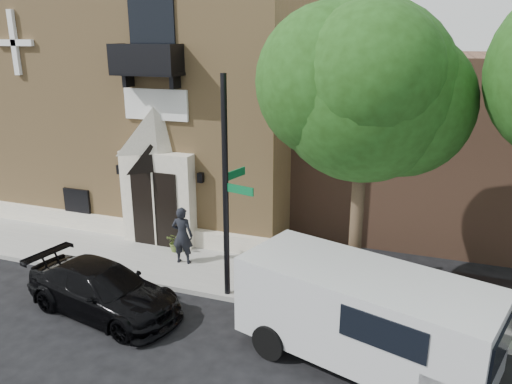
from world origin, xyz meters
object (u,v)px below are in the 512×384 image
fire_hydrant (269,285)px  dumpster (487,305)px  street_sign (227,190)px  black_sedan (103,290)px  cargo_van (372,317)px  pedestrian_near (182,235)px

fire_hydrant → dumpster: 5.46m
street_sign → fire_hydrant: 2.85m
fire_hydrant → street_sign: bearing=-177.8°
black_sedan → cargo_van: cargo_van is taller
dumpster → cargo_van: bearing=-132.4°
street_sign → fire_hydrant: bearing=15.9°
street_sign → dumpster: (6.62, 0.66, -2.47)m
street_sign → fire_hydrant: street_sign is taller
cargo_van → street_sign: street_sign is taller
fire_hydrant → black_sedan: bearing=-155.1°
street_sign → pedestrian_near: street_sign is taller
cargo_van → pedestrian_near: size_ratio=3.17×
black_sedan → cargo_van: bearing=-78.9°
cargo_van → street_sign: (-4.12, 1.78, 1.93)m
cargo_van → dumpster: (2.50, 2.43, -0.54)m
street_sign → dumpster: street_sign is taller
street_sign → fire_hydrant: (1.19, 0.05, -2.59)m
cargo_van → black_sedan: bearing=-162.6°
black_sedan → fire_hydrant: black_sedan is taller
black_sedan → street_sign: bearing=-46.3°
fire_hydrant → cargo_van: bearing=-31.9°
dumpster → black_sedan: bearing=-161.9°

